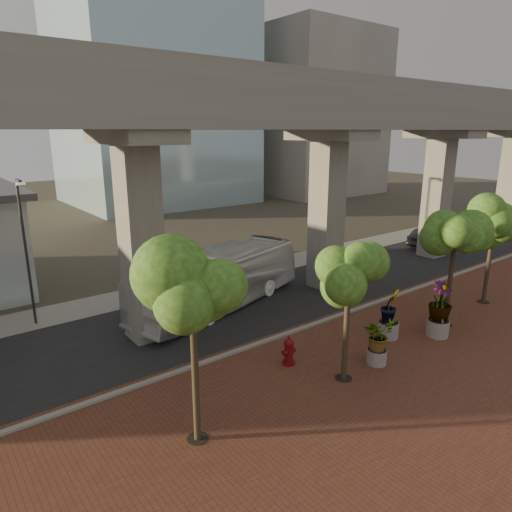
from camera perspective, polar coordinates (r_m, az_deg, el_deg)
ground at (r=24.13m, az=1.83°, el=-7.92°), size 160.00×160.00×0.00m
brick_plaza at (r=19.29m, az=17.62°, el=-14.96°), size 70.00×13.00×0.06m
asphalt_road at (r=25.57m, az=-1.03°, el=-6.48°), size 90.00×8.00×0.04m
curb_strip at (r=22.72m, az=5.07°, el=-9.29°), size 70.00×0.25×0.16m
far_sidewalk at (r=29.90m, az=-7.34°, el=-3.29°), size 90.00×3.00×0.06m
transit_viaduct at (r=23.84m, az=-1.12°, el=9.95°), size 72.00×5.60×12.40m
midrise_block at (r=74.42m, az=7.20°, el=17.19°), size 18.00×16.00×24.00m
transit_bus at (r=25.21m, az=-4.59°, el=-3.01°), size 11.81×5.79×3.21m
parked_car at (r=41.58m, az=20.47°, el=2.17°), size 4.61×2.32×1.45m
fire_hydrant at (r=19.54m, az=4.11°, el=-11.76°), size 0.61×0.55×1.22m
planter_front at (r=19.88m, az=15.02°, el=-9.73°), size 1.84×1.84×2.02m
planter_right at (r=23.22m, az=22.06°, el=-5.55°), size 2.53×2.53×2.70m
planter_left at (r=22.36m, az=16.38°, el=-6.28°), size 2.20×2.20×2.42m
street_tree_far_west at (r=13.44m, az=-7.99°, el=-4.91°), size 3.48×3.48×6.47m
street_tree_near_west at (r=17.37m, az=11.56°, el=-2.83°), size 3.13×3.13×5.60m
street_tree_near_east at (r=23.79m, az=23.78°, el=3.43°), size 3.68×3.68×6.79m
street_tree_far_east at (r=28.21m, az=27.60°, el=3.37°), size 3.37×3.37×6.02m
streetlamp_west at (r=24.76m, az=-26.88°, el=1.46°), size 0.36×1.06×7.35m
streetlamp_east at (r=34.34m, az=8.02°, el=6.45°), size 0.36×1.06×7.34m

